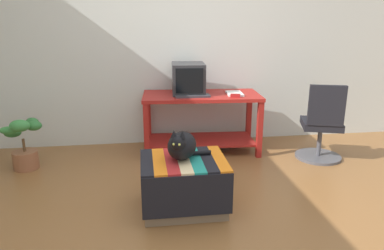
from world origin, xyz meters
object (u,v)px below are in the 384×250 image
desk (201,112)px  tv_monitor (188,79)px  office_chair (322,127)px  stapler (235,96)px  cat (182,145)px  keyboard (192,96)px  potted_plant (24,145)px  book (234,93)px  ottoman_with_blanket (184,184)px

desk → tv_monitor: (-0.15, 0.07, 0.40)m
tv_monitor → office_chair: size_ratio=0.54×
stapler → cat: bearing=157.0°
desk → tv_monitor: bearing=158.3°
keyboard → potted_plant: keyboard is taller
keyboard → book: bearing=6.8°
cat → office_chair: bearing=47.6°
potted_plant → office_chair: size_ratio=0.64×
cat → tv_monitor: bearing=100.5°
desk → office_chair: size_ratio=1.59×
ottoman_with_blanket → cat: cat is taller
cat → stapler: size_ratio=3.81×
keyboard → potted_plant: 1.90m
cat → potted_plant: 1.94m
keyboard → cat: 1.28m
desk → ottoman_with_blanket: size_ratio=2.01×
desk → cat: 1.43m
keyboard → stapler: bearing=-11.4°
desk → ottoman_with_blanket: bearing=-101.5°
ottoman_with_blanket → potted_plant: potted_plant is taller
book → keyboard: bearing=-169.1°
desk → book: 0.46m
book → desk: bearing=173.0°
keyboard → stapler: 0.49m
tv_monitor → potted_plant: tv_monitor is taller
desk → cat: cat is taller
book → stapler: 0.16m
office_chair → stapler: office_chair is taller
tv_monitor → keyboard: size_ratio=1.21×
potted_plant → office_chair: bearing=-3.5°
desk → cat: bearing=-102.1°
ottoman_with_blanket → stapler: stapler is taller
desk → potted_plant: size_ratio=2.49×
tv_monitor → ottoman_with_blanket: (-0.23, -1.46, -0.66)m
cat → desk: bearing=94.2°
stapler → desk: bearing=66.7°
book → ottoman_with_blanket: book is taller
tv_monitor → book: (0.53, -0.14, -0.16)m
book → ottoman_with_blanket: size_ratio=0.39×
ottoman_with_blanket → office_chair: (1.68, 0.90, 0.16)m
office_chair → potted_plant: bearing=13.8°
desk → stapler: (0.35, -0.23, 0.24)m
cat → stapler: bearing=77.0°
ottoman_with_blanket → potted_plant: bearing=145.5°
book → office_chair: 1.06m
keyboard → ottoman_with_blanket: size_ratio=0.57×
tv_monitor → cat: (-0.24, -1.45, -0.32)m
book → cat: book is taller
keyboard → potted_plant: bearing=-175.4°
ottoman_with_blanket → cat: (-0.01, 0.01, 0.34)m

